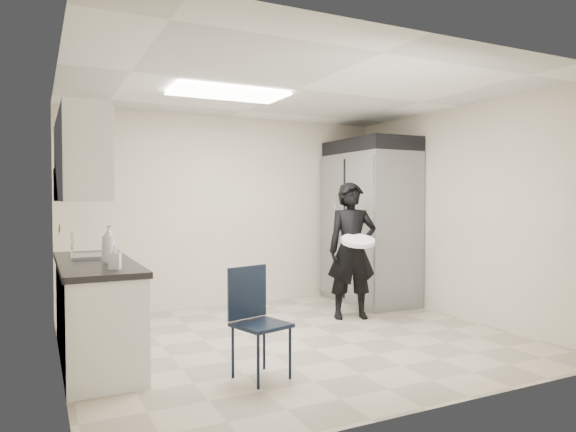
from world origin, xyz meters
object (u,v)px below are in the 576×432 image
lower_counter (96,313)px  folding_chair (261,325)px  commercial_fridge (370,228)px  man_tuxedo (352,250)px

lower_counter → folding_chair: bearing=-43.6°
commercial_fridge → man_tuxedo: commercial_fridge is taller
folding_chair → man_tuxedo: size_ratio=0.53×
lower_counter → commercial_fridge: (3.78, 1.07, 0.62)m
lower_counter → folding_chair: (1.16, -1.11, 0.01)m
commercial_fridge → man_tuxedo: (-0.78, -0.73, -0.22)m
lower_counter → commercial_fridge: 3.98m
lower_counter → man_tuxedo: (3.00, 0.35, 0.40)m
commercial_fridge → folding_chair: (-2.62, -2.18, -0.61)m
commercial_fridge → lower_counter: bearing=-164.1°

